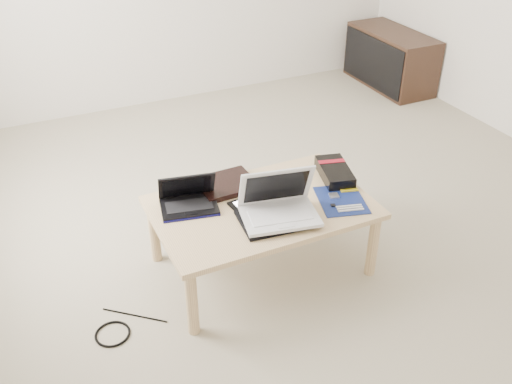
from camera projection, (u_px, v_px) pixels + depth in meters
name	position (u px, v px, depth m)	size (l,w,h in m)	color
ground	(294.00, 208.00, 3.60)	(4.00, 4.00, 0.00)	#ADA18C
coffee_table	(262.00, 213.00, 2.93)	(1.10, 0.70, 0.40)	#D2B37E
media_cabinet	(390.00, 59.00, 5.21)	(0.41, 0.90, 0.50)	#3B2518
book	(226.00, 184.00, 3.05)	(0.31, 0.26, 0.03)	black
netbook	(188.00, 200.00, 2.87)	(0.32, 0.26, 0.19)	black
tablet	(256.00, 205.00, 2.89)	(0.26, 0.21, 0.01)	black
remote	(277.00, 193.00, 2.98)	(0.12, 0.23, 0.02)	silver
neoprene_sleeve	(275.00, 219.00, 2.79)	(0.35, 0.25, 0.02)	black
white_laptop	(279.00, 206.00, 2.77)	(0.41, 0.32, 0.25)	silver
motherboard	(342.00, 200.00, 2.94)	(0.30, 0.34, 0.01)	#0C1751
gpu_box	(335.00, 172.00, 3.12)	(0.22, 0.33, 0.07)	black
cable_coil	(258.00, 215.00, 2.82)	(0.10, 0.10, 0.01)	black
floor_cable_coil	(113.00, 334.00, 2.69)	(0.17, 0.17, 0.01)	black
floor_cable_trail	(135.00, 315.00, 2.79)	(0.01, 0.01, 0.34)	black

